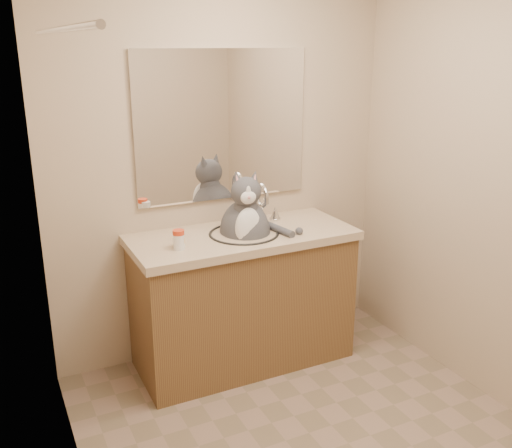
{
  "coord_description": "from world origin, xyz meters",
  "views": [
    {
      "loc": [
        -1.34,
        -1.95,
        1.93
      ],
      "look_at": [
        -0.06,
        0.65,
        1.01
      ],
      "focal_mm": 40.0,
      "sensor_mm": 36.0,
      "label": 1
    }
  ],
  "objects": [
    {
      "name": "grey_canister",
      "position": [
        -0.37,
        1.01,
        0.88
      ],
      "size": [
        0.05,
        0.05,
        0.07
      ],
      "rotation": [
        0.0,
        0.0,
        0.24
      ],
      "color": "slate",
      "rests_on": "vanity"
    },
    {
      "name": "room",
      "position": [
        0.0,
        0.0,
        1.2
      ],
      "size": [
        2.22,
        2.52,
        2.42
      ],
      "color": "gray",
      "rests_on": "ground"
    },
    {
      "name": "pill_bottle_redcap",
      "position": [
        -0.43,
        0.86,
        0.91
      ],
      "size": [
        0.07,
        0.07,
        0.11
      ],
      "rotation": [
        0.0,
        0.0,
        -0.02
      ],
      "color": "white",
      "rests_on": "vanity"
    },
    {
      "name": "shower_curtain",
      "position": [
        -1.05,
        0.1,
        1.03
      ],
      "size": [
        0.02,
        1.3,
        1.93
      ],
      "color": "beige",
      "rests_on": "ground"
    },
    {
      "name": "vanity",
      "position": [
        0.0,
        0.96,
        0.44
      ],
      "size": [
        1.34,
        0.59,
        1.12
      ],
      "color": "brown",
      "rests_on": "ground"
    },
    {
      "name": "mirror",
      "position": [
        0.0,
        1.24,
        1.45
      ],
      "size": [
        1.1,
        0.02,
        0.9
      ],
      "primitive_type": "cube",
      "color": "white",
      "rests_on": "room"
    },
    {
      "name": "cat",
      "position": [
        0.02,
        0.96,
        0.88
      ],
      "size": [
        0.41,
        0.42,
        0.59
      ],
      "rotation": [
        0.0,
        0.0,
        -0.26
      ],
      "color": "#4D4D52",
      "rests_on": "vanity"
    },
    {
      "name": "pill_bottle_orange",
      "position": [
        -0.41,
        0.89,
        0.9
      ],
      "size": [
        0.07,
        0.07,
        0.1
      ],
      "rotation": [
        0.0,
        0.0,
        -0.34
      ],
      "color": "white",
      "rests_on": "vanity"
    }
  ]
}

